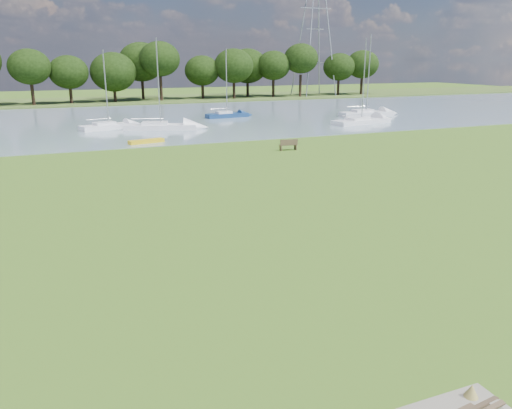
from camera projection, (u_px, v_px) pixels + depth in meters
name	position (u px, v px, depth m)	size (l,w,h in m)	color
ground	(215.00, 230.00, 21.33)	(220.00, 220.00, 0.00)	#606F23
river	(104.00, 122.00, 58.58)	(220.00, 40.00, 0.10)	gray
far_bank	(85.00, 102.00, 85.19)	(220.00, 20.00, 0.40)	#4C6626
riverbank_bench	(288.00, 145.00, 39.85)	(1.50, 0.59, 0.90)	brown
kayak	(146.00, 141.00, 43.13)	(3.12, 0.73, 0.31)	gold
pylon	(316.00, 5.00, 94.55)	(6.50, 4.56, 26.76)	#8F949E
tree_line	(52.00, 65.00, 78.25)	(131.61, 8.56, 10.36)	black
sailboat_0	(366.00, 112.00, 63.64)	(7.19, 2.23, 9.98)	white
sailboat_1	(160.00, 125.00, 51.63)	(7.64, 4.20, 9.06)	white
sailboat_2	(108.00, 125.00, 51.73)	(6.14, 3.47, 7.92)	white
sailboat_3	(227.00, 113.00, 62.11)	(5.50, 2.05, 8.19)	navy
sailboat_5	(361.00, 120.00, 56.19)	(7.68, 3.49, 9.21)	white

